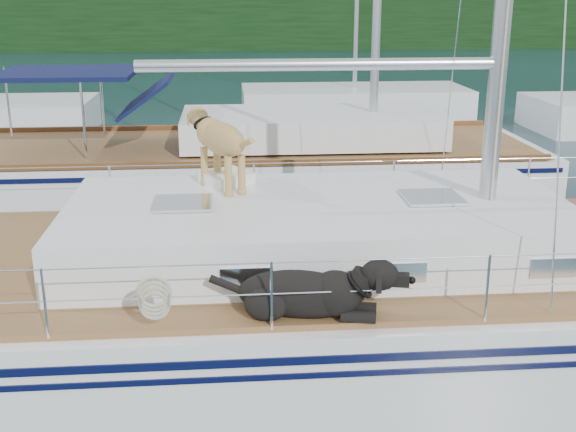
{
  "coord_description": "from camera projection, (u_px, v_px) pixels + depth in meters",
  "views": [
    {
      "loc": [
        -0.13,
        -7.14,
        3.89
      ],
      "look_at": [
        0.5,
        0.2,
        1.6
      ],
      "focal_mm": 45.0,
      "sensor_mm": 36.0,
      "label": 1
    }
  ],
  "objects": [
    {
      "name": "ground",
      "position": [
        244.0,
        361.0,
        7.96
      ],
      "size": [
        120.0,
        120.0,
        0.0
      ],
      "primitive_type": "plane",
      "color": "black",
      "rests_on": "ground"
    },
    {
      "name": "tree_line",
      "position": [
        226.0,
        5.0,
        49.87
      ],
      "size": [
        90.0,
        3.0,
        6.0
      ],
      "primitive_type": "cube",
      "color": "black",
      "rests_on": "ground"
    },
    {
      "name": "shore_bank",
      "position": [
        227.0,
        40.0,
        51.73
      ],
      "size": [
        92.0,
        1.0,
        1.2
      ],
      "primitive_type": "cube",
      "color": "#595147",
      "rests_on": "ground"
    },
    {
      "name": "main_sailboat",
      "position": [
        252.0,
        304.0,
        7.76
      ],
      "size": [
        12.0,
        3.8,
        14.01
      ],
      "color": "white",
      "rests_on": "ground"
    },
    {
      "name": "neighbor_sailboat",
      "position": [
        253.0,
        170.0,
        13.79
      ],
      "size": [
        11.0,
        3.5,
        13.3
      ],
      "color": "white",
      "rests_on": "ground"
    },
    {
      "name": "bg_boat_center",
      "position": [
        354.0,
        103.0,
        23.37
      ],
      "size": [
        7.2,
        3.0,
        11.65
      ],
      "color": "white",
      "rests_on": "ground"
    }
  ]
}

